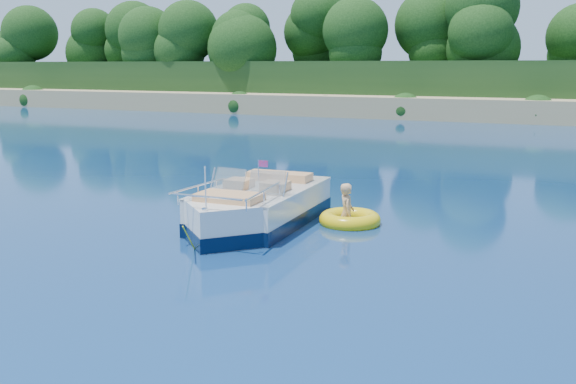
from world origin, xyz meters
The scene contains 6 objects.
ground centered at (0.00, 0.00, 0.00)m, with size 160.00×160.00×0.00m, color #0A1F49.
shoreline centered at (0.00, 63.77, 0.98)m, with size 170.00×59.00×6.00m.
treeline centered at (0.04, 41.01, 5.55)m, with size 150.00×7.12×8.19m.
motorboat centered at (-3.28, 3.80, 0.38)m, with size 2.23×5.91×1.96m.
tow_tube centered at (-1.35, 4.93, 0.10)m, with size 1.62×1.62×0.39m.
boy centered at (-1.41, 4.86, 0.00)m, with size 0.55×0.36×1.51m, color tan.
Camera 1 is at (3.37, -9.06, 3.68)m, focal length 40.00 mm.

